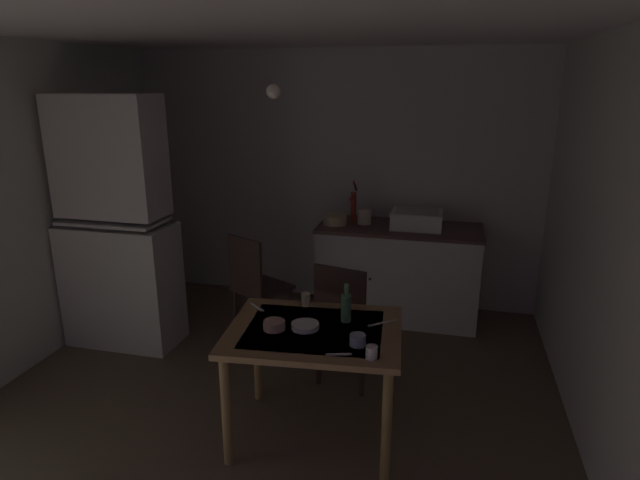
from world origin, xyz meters
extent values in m
plane|color=brown|center=(0.00, 0.00, 0.00)|extent=(4.89, 4.89, 0.00)
cube|color=beige|center=(0.00, 1.97, 1.21)|extent=(3.99, 0.10, 2.41)
cube|color=beige|center=(-2.00, 0.00, 1.21)|extent=(0.10, 3.95, 2.41)
cube|color=beige|center=(2.00, 0.00, 1.21)|extent=(0.10, 3.95, 2.41)
cube|color=silver|center=(0.00, 0.00, 2.46)|extent=(3.99, 3.95, 0.10)
cube|color=silver|center=(-1.48, 0.57, 0.51)|extent=(0.90, 0.45, 1.01)
cube|color=silver|center=(-1.48, 0.57, 1.56)|extent=(0.82, 0.38, 0.93)
cube|color=silver|center=(-1.48, 0.54, 1.05)|extent=(0.81, 0.40, 0.02)
cube|color=silver|center=(0.68, 1.60, 0.42)|extent=(1.42, 0.60, 0.83)
cube|color=brown|center=(0.68, 1.60, 0.85)|extent=(1.45, 0.63, 0.03)
sphere|color=#2D2823|center=(0.47, 1.29, 0.46)|extent=(0.02, 0.02, 0.02)
cube|color=white|center=(0.83, 1.60, 0.94)|extent=(0.44, 0.34, 0.15)
cube|color=black|center=(0.83, 1.60, 1.01)|extent=(0.38, 0.28, 0.01)
cylinder|color=maroon|center=(0.25, 1.65, 1.00)|extent=(0.05, 0.05, 0.28)
cylinder|color=maroon|center=(0.25, 1.58, 1.10)|extent=(0.03, 0.12, 0.03)
cylinder|color=maroon|center=(0.25, 1.71, 1.19)|extent=(0.02, 0.16, 0.12)
cylinder|color=beige|center=(0.10, 1.55, 0.91)|extent=(0.22, 0.22, 0.09)
cylinder|color=#C1B69F|center=(0.36, 1.63, 0.93)|extent=(0.12, 0.12, 0.14)
cube|color=#977448|center=(0.37, -0.28, 0.70)|extent=(1.08, 0.88, 0.04)
cube|color=#EBE7CC|center=(0.37, -0.28, 0.72)|extent=(0.84, 0.68, 0.00)
cylinder|color=#987A47|center=(-0.04, -0.66, 0.34)|extent=(0.06, 0.06, 0.69)
cylinder|color=olive|center=(0.85, -0.58, 0.34)|extent=(0.06, 0.06, 0.69)
cylinder|color=olive|center=(-0.10, 0.01, 0.34)|extent=(0.06, 0.06, 0.69)
cylinder|color=olive|center=(0.79, 0.09, 0.34)|extent=(0.06, 0.06, 0.69)
cube|color=#36251E|center=(0.46, 0.41, 0.43)|extent=(0.48, 0.48, 0.03)
cube|color=#32211C|center=(0.42, 0.23, 0.68)|extent=(0.38, 0.11, 0.48)
cylinder|color=#36251E|center=(0.67, 0.54, 0.21)|extent=(0.04, 0.04, 0.41)
cylinder|color=#36251E|center=(0.34, 0.62, 0.21)|extent=(0.04, 0.04, 0.41)
cylinder|color=#36251E|center=(0.59, 0.21, 0.21)|extent=(0.04, 0.04, 0.41)
cylinder|color=#36251E|center=(0.26, 0.29, 0.21)|extent=(0.04, 0.04, 0.41)
cube|color=#3C2923|center=(-0.40, 0.96, 0.42)|extent=(0.54, 0.54, 0.03)
cube|color=#3A2B23|center=(-0.48, 0.80, 0.67)|extent=(0.35, 0.19, 0.47)
cylinder|color=#3C2923|center=(-0.17, 1.04, 0.20)|extent=(0.04, 0.04, 0.41)
cylinder|color=#3C2923|center=(-0.48, 1.19, 0.20)|extent=(0.04, 0.04, 0.41)
cylinder|color=#3C2923|center=(-0.33, 0.73, 0.20)|extent=(0.04, 0.04, 0.41)
cylinder|color=#3C2923|center=(-0.63, 0.89, 0.20)|extent=(0.04, 0.04, 0.41)
cylinder|color=white|center=(0.32, -0.29, 0.74)|extent=(0.16, 0.16, 0.03)
cylinder|color=tan|center=(0.15, -0.34, 0.75)|extent=(0.13, 0.13, 0.05)
cylinder|color=white|center=(0.75, -0.55, 0.76)|extent=(0.06, 0.06, 0.07)
cylinder|color=beige|center=(0.24, 0.04, 0.76)|extent=(0.06, 0.06, 0.08)
cylinder|color=#9EB2C6|center=(0.65, -0.42, 0.75)|extent=(0.09, 0.09, 0.06)
cylinder|color=#4C7F56|center=(0.53, -0.13, 0.81)|extent=(0.06, 0.06, 0.17)
cylinder|color=#4C7F56|center=(0.53, -0.13, 0.93)|extent=(0.03, 0.03, 0.07)
cube|color=silver|center=(0.75, -0.11, 0.72)|extent=(0.17, 0.14, 0.00)
cube|color=beige|center=(0.58, -0.55, 0.72)|extent=(0.14, 0.06, 0.00)
cube|color=beige|center=(-0.06, -0.07, 0.72)|extent=(0.13, 0.11, 0.00)
sphere|color=#F9EFCC|center=(0.12, -0.17, 2.06)|extent=(0.08, 0.08, 0.08)
camera|label=1|loc=(1.08, -3.05, 2.12)|focal=29.99mm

